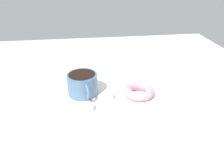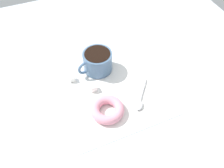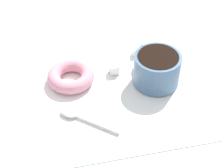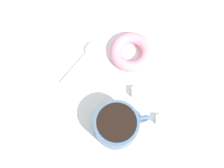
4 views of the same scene
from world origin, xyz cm
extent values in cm
cube|color=#B2BCC6|center=(0.00, 0.00, -1.00)|extent=(120.00, 120.00, 2.00)
cube|color=white|center=(0.77, -0.28, 0.15)|extent=(34.60, 34.60, 0.30)
cylinder|color=slate|center=(10.34, 0.91, 3.66)|extent=(9.50, 9.50, 6.72)
cylinder|color=black|center=(10.34, 0.91, 6.82)|extent=(8.30, 8.30, 0.60)
torus|color=slate|center=(9.11, 5.88, 3.66)|extent=(2.00, 4.75, 4.67)
torus|color=pink|center=(-7.12, 4.33, 1.66)|extent=(9.82, 9.82, 2.72)
ellipsoid|color=silver|center=(-8.60, -5.05, 0.75)|extent=(4.31, 4.11, 0.90)
cylinder|color=silver|center=(-3.92, -8.71, 0.58)|extent=(8.14, 6.55, 0.56)
cube|color=white|center=(2.31, 5.32, 1.29)|extent=(1.99, 1.99, 1.99)
cube|color=white|center=(8.57, 10.41, 1.20)|extent=(1.80, 1.80, 1.80)
camera|label=1|loc=(9.16, 61.91, 36.88)|focal=35.00mm
camera|label=2|loc=(-44.96, 18.03, 61.11)|focal=40.00mm
camera|label=3|loc=(-9.36, -54.11, 53.97)|focal=60.00mm
camera|label=4|loc=(24.97, -0.19, 81.67)|focal=60.00mm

